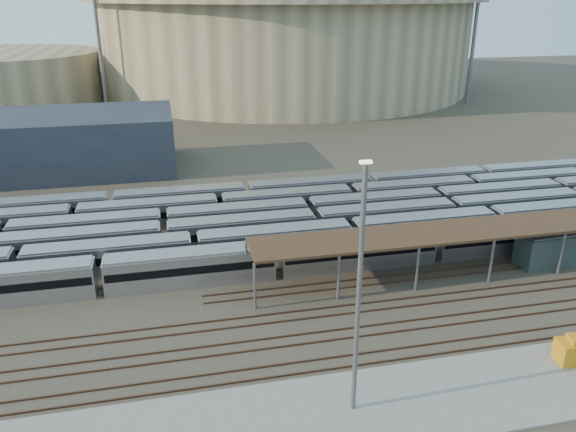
# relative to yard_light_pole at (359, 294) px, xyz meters

# --- Properties ---
(ground) EXTENTS (420.00, 420.00, 0.00)m
(ground) POSITION_rel_yard_light_pole_xyz_m (3.25, 14.75, -9.92)
(ground) COLOR #383026
(ground) RESTS_ON ground
(apron) EXTENTS (50.00, 9.00, 0.20)m
(apron) POSITION_rel_yard_light_pole_xyz_m (-1.75, -0.25, -9.82)
(apron) COLOR gray
(apron) RESTS_ON ground
(subway_trains) EXTENTS (126.57, 23.90, 3.60)m
(subway_trains) POSITION_rel_yard_light_pole_xyz_m (2.00, 33.25, -8.12)
(subway_trains) COLOR #ABABB0
(subway_trains) RESTS_ON ground
(inspection_shed) EXTENTS (60.30, 6.00, 5.30)m
(inspection_shed) POSITION_rel_yard_light_pole_xyz_m (25.25, 18.75, -4.94)
(inspection_shed) COLOR slate
(inspection_shed) RESTS_ON ground
(empty_tracks) EXTENTS (170.00, 9.62, 0.18)m
(empty_tracks) POSITION_rel_yard_light_pole_xyz_m (3.25, 9.75, -9.83)
(empty_tracks) COLOR #4C3323
(empty_tracks) RESTS_ON ground
(stadium) EXTENTS (124.00, 124.00, 32.50)m
(stadium) POSITION_rel_yard_light_pole_xyz_m (28.25, 154.75, 6.55)
(stadium) COLOR tan
(stadium) RESTS_ON ground
(secondary_arena) EXTENTS (56.00, 56.00, 14.00)m
(secondary_arena) POSITION_rel_yard_light_pole_xyz_m (-56.75, 144.75, -2.92)
(secondary_arena) COLOR tan
(secondary_arena) RESTS_ON ground
(service_building) EXTENTS (42.00, 20.00, 10.00)m
(service_building) POSITION_rel_yard_light_pole_xyz_m (-31.75, 69.75, -4.92)
(service_building) COLOR #1E232D
(service_building) RESTS_ON ground
(floodlight_0) EXTENTS (4.00, 1.00, 38.40)m
(floodlight_0) POSITION_rel_yard_light_pole_xyz_m (-26.75, 124.75, 10.73)
(floodlight_0) COLOR slate
(floodlight_0) RESTS_ON ground
(floodlight_2) EXTENTS (4.00, 1.00, 38.40)m
(floodlight_2) POSITION_rel_yard_light_pole_xyz_m (73.25, 114.75, 10.73)
(floodlight_2) COLOR slate
(floodlight_2) RESTS_ON ground
(floodlight_3) EXTENTS (4.00, 1.00, 38.40)m
(floodlight_3) POSITION_rel_yard_light_pole_xyz_m (-6.75, 174.75, 10.73)
(floodlight_3) COLOR slate
(floodlight_3) RESTS_ON ground
(yard_light_pole) EXTENTS (0.81, 0.36, 19.27)m
(yard_light_pole) POSITION_rel_yard_light_pole_xyz_m (0.00, 0.00, 0.00)
(yard_light_pole) COLOR slate
(yard_light_pole) RESTS_ON apron
(yellow_equipment) EXTENTS (3.29, 2.29, 1.92)m
(yellow_equipment) POSITION_rel_yard_light_pole_xyz_m (20.16, 1.43, -8.76)
(yellow_equipment) COLOR #C27B12
(yellow_equipment) RESTS_ON apron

